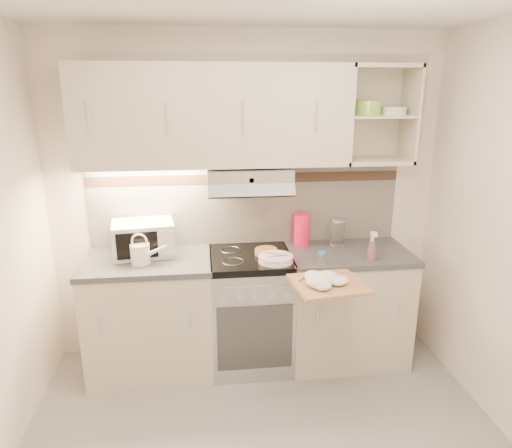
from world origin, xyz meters
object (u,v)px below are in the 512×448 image
pink_pitcher (302,229)px  spray_bottle (372,248)px  microwave (143,238)px  watering_can (141,253)px  cutting_board (328,284)px  glass_jar (337,232)px  plate_stack (276,259)px  electric_range (251,310)px

pink_pitcher → spray_bottle: size_ratio=1.14×
microwave → watering_can: bearing=-96.5°
pink_pitcher → cutting_board: pink_pitcher is taller
glass_jar → cutting_board: 0.71m
plate_stack → cutting_board: (0.29, -0.36, -0.05)m
pink_pitcher → glass_jar: size_ratio=1.14×
plate_stack → watering_can: bearing=175.4°
watering_can → spray_bottle: watering_can is taller
cutting_board → glass_jar: bearing=62.1°
electric_range → pink_pitcher: pink_pitcher is taller
plate_stack → cutting_board: bearing=-51.8°
pink_pitcher → spray_bottle: 0.57m
microwave → cutting_board: (1.23, -0.64, -0.15)m
watering_can → spray_bottle: (1.64, -0.10, 0.01)m
watering_can → spray_bottle: size_ratio=1.19×
electric_range → plate_stack: (0.16, -0.16, 0.47)m
cutting_board → plate_stack: bearing=120.9°
watering_can → microwave: bearing=99.8°
microwave → plate_stack: (0.95, -0.27, -0.10)m
glass_jar → watering_can: bearing=-171.8°
plate_stack → pink_pitcher: 0.45m
watering_can → glass_jar: 1.49m
electric_range → cutting_board: electric_range is taller
watering_can → spray_bottle: bearing=4.6°
electric_range → spray_bottle: (0.86, -0.18, 0.54)m
watering_can → pink_pitcher: pink_pitcher is taller
microwave → spray_bottle: microwave is taller
microwave → plate_stack: microwave is taller
microwave → plate_stack: bearing=-24.2°
electric_range → pink_pitcher: bearing=24.5°
spray_bottle → cutting_board: bearing=-129.0°
electric_range → plate_stack: bearing=-43.7°
spray_bottle → electric_range: bearing=179.4°
microwave → pink_pitcher: pink_pitcher is taller
electric_range → plate_stack: 0.52m
watering_can → cutting_board: (1.23, -0.44, -0.11)m
cutting_board → watering_can: bearing=153.0°
watering_can → plate_stack: bearing=3.6°
microwave → spray_bottle: (1.64, -0.30, -0.04)m
electric_range → watering_can: watering_can is taller
watering_can → plate_stack: 0.95m
microwave → cutting_board: size_ratio=1.08×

